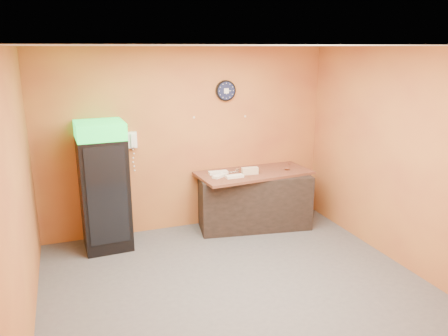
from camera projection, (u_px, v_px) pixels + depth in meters
name	position (u px, v px, depth m)	size (l,w,h in m)	color
floor	(235.00, 285.00, 5.29)	(4.50, 4.50, 0.00)	#47474C
back_wall	(188.00, 140.00, 6.73)	(4.50, 0.02, 2.80)	#C27C36
left_wall	(18.00, 197.00, 4.17)	(0.02, 4.00, 2.80)	#C27C36
right_wall	(397.00, 158.00, 5.67)	(0.02, 4.00, 2.80)	#C27C36
ceiling	(237.00, 46.00, 4.54)	(4.50, 4.00, 0.02)	white
beverage_cooler	(104.00, 188.00, 6.06)	(0.66, 0.67, 1.82)	black
prep_counter	(253.00, 200.00, 6.96)	(1.72, 0.77, 0.86)	black
wall_clock	(226.00, 91.00, 6.71)	(0.32, 0.06, 0.32)	black
wall_phone	(132.00, 140.00, 6.37)	(0.13, 0.11, 0.24)	white
butcher_paper	(254.00, 173.00, 6.84)	(1.77, 0.82, 0.04)	brown
sub_roll_stack	(250.00, 171.00, 6.69)	(0.26, 0.12, 0.11)	beige
wrapped_sandwich_left	(220.00, 176.00, 6.55)	(0.25, 0.10, 0.04)	silver
wrapped_sandwich_mid	(235.00, 176.00, 6.52)	(0.27, 0.11, 0.04)	silver
wrapped_sandwich_right	(218.00, 173.00, 6.71)	(0.30, 0.12, 0.04)	silver
kitchen_tool	(237.00, 170.00, 6.80)	(0.06, 0.06, 0.06)	silver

